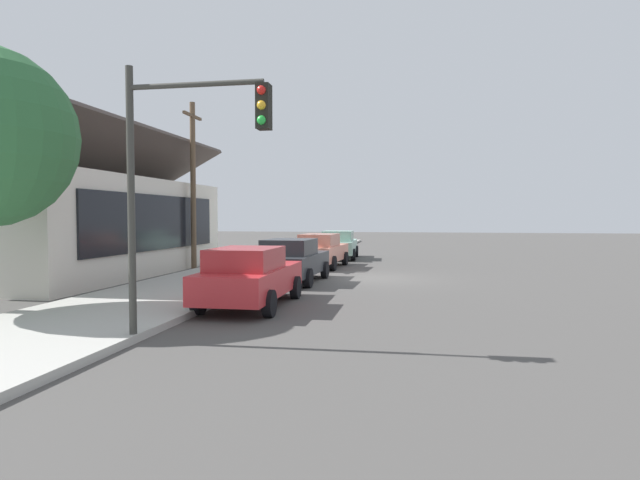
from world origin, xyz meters
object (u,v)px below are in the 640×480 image
(traffic_light_main, at_px, (183,157))
(fire_hydrant_red, at_px, (240,272))
(car_cherry, at_px, (250,276))
(car_charcoal, at_px, (292,260))
(car_coral, at_px, (321,250))
(utility_pole_wooden, at_px, (193,182))
(car_seafoam, at_px, (339,244))

(traffic_light_main, height_order, fire_hydrant_red, traffic_light_main)
(car_cherry, distance_m, fire_hydrant_red, 4.08)
(car_charcoal, bearing_deg, car_coral, 1.41)
(traffic_light_main, height_order, utility_pole_wooden, utility_pole_wooden)
(car_charcoal, relative_size, utility_pole_wooden, 0.60)
(utility_pole_wooden, bearing_deg, fire_hydrant_red, -142.86)
(fire_hydrant_red, bearing_deg, car_cherry, -157.28)
(car_seafoam, xyz_separation_m, traffic_light_main, (-20.33, -0.07, 2.67))
(car_cherry, height_order, car_seafoam, same)
(fire_hydrant_red, bearing_deg, traffic_light_main, -168.21)
(car_charcoal, bearing_deg, car_cherry, -177.04)
(car_charcoal, height_order, car_seafoam, same)
(car_charcoal, distance_m, car_seafoam, 10.92)
(car_charcoal, relative_size, car_coral, 0.98)
(car_coral, distance_m, traffic_light_main, 15.29)
(car_cherry, bearing_deg, car_charcoal, 0.49)
(car_coral, distance_m, fire_hydrant_red, 7.27)
(car_coral, bearing_deg, traffic_light_main, -176.30)
(car_cherry, xyz_separation_m, fire_hydrant_red, (3.75, 1.57, -0.32))
(car_coral, height_order, utility_pole_wooden, utility_pole_wooden)
(utility_pole_wooden, bearing_deg, car_cherry, -148.34)
(utility_pole_wooden, bearing_deg, car_seafoam, -38.18)
(traffic_light_main, bearing_deg, car_charcoal, 1.11)
(fire_hydrant_red, bearing_deg, car_coral, -12.14)
(traffic_light_main, bearing_deg, utility_pole_wooden, 23.16)
(car_seafoam, height_order, utility_pole_wooden, utility_pole_wooden)
(car_cherry, height_order, car_charcoal, same)
(car_charcoal, distance_m, fire_hydrant_red, 2.10)
(utility_pole_wooden, bearing_deg, car_charcoal, -124.86)
(car_seafoam, bearing_deg, utility_pole_wooden, 138.60)
(car_coral, relative_size, traffic_light_main, 0.89)
(car_charcoal, relative_size, car_seafoam, 0.93)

